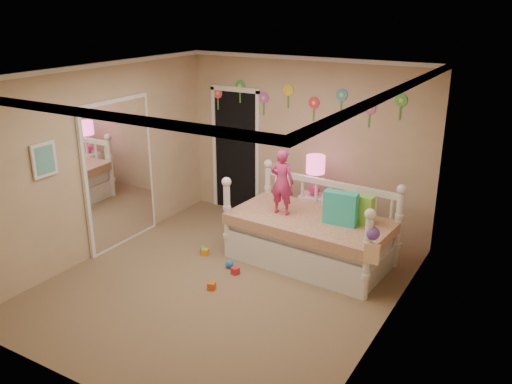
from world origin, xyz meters
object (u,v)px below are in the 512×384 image
Objects in this scene: nightstand at (314,217)px; child at (282,182)px; daybed at (311,222)px; table_lamp at (315,169)px.

child is at bearing -105.65° from nightstand.
daybed is 3.18× the size of nightstand.
child reaches higher than nightstand.
daybed reaches higher than nightstand.
child is 0.81m from table_lamp.
nightstand is 0.73m from table_lamp.
table_lamp is (-0.28, 0.72, 0.49)m from daybed.
nightstand is 1.13× the size of table_lamp.
table_lamp is (0.12, 0.80, -0.02)m from child.
daybed is at bearing -68.62° from table_lamp.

